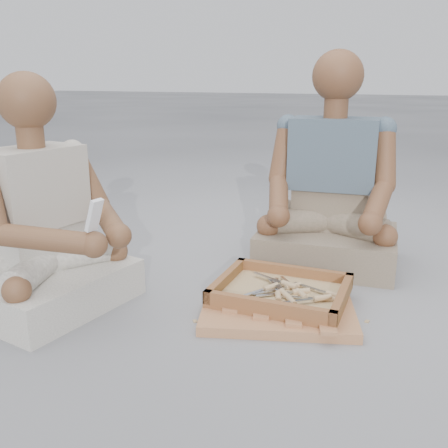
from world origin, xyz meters
The scene contains 32 objects.
ground centered at (0.00, 0.00, 0.00)m, with size 60.00×60.00×0.00m, color #9A9BA0.
carved_panel centered at (0.30, 0.09, 0.02)m, with size 0.57×0.38×0.04m, color brown.
tool_tray centered at (0.28, 0.18, 0.06)m, with size 0.53×0.44×0.07m.
chisel_0 centered at (0.23, 0.17, 0.07)m, with size 0.11×0.21×0.02m.
chisel_1 centered at (0.28, 0.23, 0.08)m, with size 0.21×0.09×0.02m.
chisel_2 centered at (0.34, 0.19, 0.07)m, with size 0.18×0.16×0.02m.
chisel_3 centered at (0.44, 0.17, 0.07)m, with size 0.21×0.09×0.02m.
chisel_4 centered at (0.34, 0.11, 0.07)m, with size 0.16×0.18×0.02m.
chisel_5 centered at (0.30, 0.22, 0.07)m, with size 0.15×0.19×0.02m.
chisel_6 centered at (0.29, 0.14, 0.07)m, with size 0.10×0.21×0.02m.
chisel_7 centered at (0.47, 0.22, 0.07)m, with size 0.22×0.08×0.02m.
chisel_8 centered at (0.35, 0.19, 0.07)m, with size 0.17×0.17×0.02m.
chisel_9 centered at (0.44, 0.15, 0.08)m, with size 0.18×0.16×0.02m.
chisel_10 centered at (0.30, 0.15, 0.07)m, with size 0.17×0.17×0.02m.
wood_chip_0 centered at (0.29, -0.04, 0.00)m, with size 0.02×0.01×0.00m, color tan.
wood_chip_1 centered at (0.04, -0.09, 0.00)m, with size 0.02×0.01×0.00m, color tan.
wood_chip_2 centered at (0.06, 0.31, 0.00)m, with size 0.02×0.01×0.00m, color tan.
wood_chip_3 centered at (0.20, 0.14, 0.00)m, with size 0.02×0.01×0.00m, color tan.
wood_chip_4 centered at (0.05, 0.31, 0.00)m, with size 0.02×0.01×0.00m, color tan.
wood_chip_5 centered at (0.46, 0.38, 0.00)m, with size 0.02×0.01×0.00m, color tan.
wood_chip_6 centered at (0.62, 0.19, 0.00)m, with size 0.02×0.01×0.00m, color tan.
wood_chip_7 centered at (0.49, 0.44, 0.00)m, with size 0.02×0.01×0.00m, color tan.
wood_chip_8 centered at (0.16, 0.35, 0.00)m, with size 0.02×0.01×0.00m, color tan.
wood_chip_9 centered at (0.44, 0.47, 0.00)m, with size 0.02×0.01×0.00m, color tan.
wood_chip_10 centered at (0.24, 0.32, 0.00)m, with size 0.02×0.01×0.00m, color tan.
wood_chip_11 centered at (0.31, 0.23, 0.00)m, with size 0.02×0.01×0.00m, color tan.
wood_chip_12 centered at (0.06, 0.36, 0.00)m, with size 0.02×0.01×0.00m, color tan.
wood_chip_13 centered at (0.03, 0.39, 0.00)m, with size 0.02×0.01×0.00m, color tan.
wood_chip_14 centered at (0.22, 0.46, 0.00)m, with size 0.02×0.01×0.00m, color tan.
craftsman centered at (-0.54, -0.22, 0.31)m, with size 0.62×0.62×0.90m.
companion centered at (0.30, 0.76, 0.33)m, with size 0.71×0.60×1.00m.
mobile_phone centered at (-0.21, -0.31, 0.43)m, with size 0.06×0.05×0.11m.
Camera 1 is at (0.90, -1.55, 0.87)m, focal length 40.00 mm.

